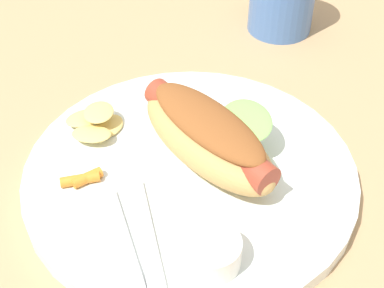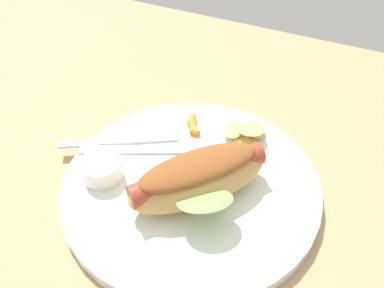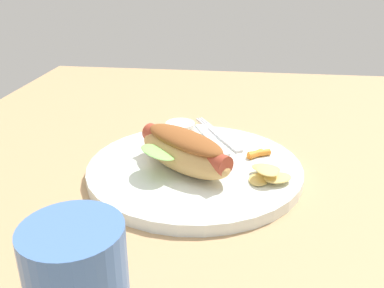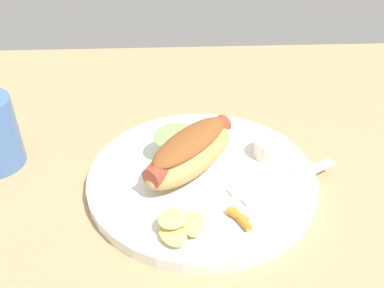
# 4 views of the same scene
# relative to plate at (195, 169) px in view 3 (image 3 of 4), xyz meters

# --- Properties ---
(ground_plane) EXTENTS (1.20, 0.90, 0.02)m
(ground_plane) POSITION_rel_plate_xyz_m (0.01, 0.02, -0.02)
(ground_plane) COLOR tan
(plate) EXTENTS (0.31, 0.31, 0.02)m
(plate) POSITION_rel_plate_xyz_m (0.00, 0.00, 0.00)
(plate) COLOR white
(plate) RESTS_ON ground_plane
(hot_dog) EXTENTS (0.16, 0.17, 0.05)m
(hot_dog) POSITION_rel_plate_xyz_m (-0.02, 0.01, 0.04)
(hot_dog) COLOR tan
(hot_dog) RESTS_ON plate
(sauce_ramekin) EXTENTS (0.05, 0.05, 0.02)m
(sauce_ramekin) POSITION_rel_plate_xyz_m (0.10, 0.04, 0.02)
(sauce_ramekin) COLOR white
(sauce_ramekin) RESTS_ON plate
(fork) EXTENTS (0.14, 0.09, 0.00)m
(fork) POSITION_rel_plate_xyz_m (0.11, -0.03, 0.01)
(fork) COLOR silver
(fork) RESTS_ON plate
(knife) EXTENTS (0.12, 0.07, 0.00)m
(knife) POSITION_rel_plate_xyz_m (0.09, -0.02, 0.01)
(knife) COLOR silver
(knife) RESTS_ON plate
(chips_pile) EXTENTS (0.06, 0.06, 0.02)m
(chips_pile) POSITION_rel_plate_xyz_m (-0.03, -0.10, 0.02)
(chips_pile) COLOR #DFC069
(chips_pile) RESTS_ON plate
(carrot_garnish) EXTENTS (0.03, 0.04, 0.01)m
(carrot_garnish) POSITION_rel_plate_xyz_m (0.04, -0.09, 0.01)
(carrot_garnish) COLOR orange
(carrot_garnish) RESTS_ON plate
(drinking_cup) EXTENTS (0.08, 0.08, 0.10)m
(drinking_cup) POSITION_rel_plate_xyz_m (-0.29, 0.06, 0.04)
(drinking_cup) COLOR #4770B2
(drinking_cup) RESTS_ON ground_plane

